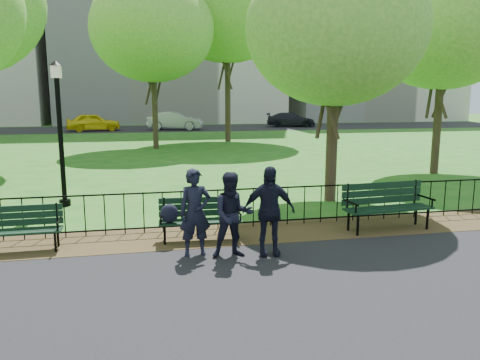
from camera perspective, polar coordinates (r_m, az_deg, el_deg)
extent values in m
plane|color=#1E5B17|center=(8.51, -1.88, -9.76)|extent=(120.00, 120.00, 0.00)
cube|color=#3D2E19|center=(9.91, -3.38, -6.77)|extent=(60.00, 1.60, 0.01)
cube|color=black|center=(43.00, -9.96, 6.20)|extent=(70.00, 9.00, 0.01)
cylinder|color=black|center=(10.18, -3.84, -1.29)|extent=(24.00, 0.04, 0.04)
cylinder|color=black|center=(10.36, -3.79, -5.41)|extent=(24.00, 0.04, 0.04)
cylinder|color=black|center=(10.27, -3.81, -3.64)|extent=(0.02, 0.02, 0.90)
cube|color=beige|center=(62.88, 14.96, 18.20)|extent=(20.00, 15.00, 24.00)
cube|color=black|center=(9.48, -4.83, -5.04)|extent=(1.68, 0.53, 0.04)
cube|color=black|center=(9.64, -4.95, -2.84)|extent=(1.66, 0.12, 0.42)
cylinder|color=black|center=(9.36, -9.17, -6.67)|extent=(0.05, 0.05, 0.42)
cylinder|color=black|center=(9.45, -0.35, -6.37)|extent=(0.05, 0.05, 0.42)
cylinder|color=black|center=(9.68, -9.16, -6.10)|extent=(0.05, 0.05, 0.42)
cylinder|color=black|center=(9.77, -0.63, -5.82)|extent=(0.05, 0.05, 0.42)
cylinder|color=black|center=(9.43, -9.62, -4.21)|extent=(0.06, 0.52, 0.04)
cylinder|color=black|center=(9.52, -0.11, -3.91)|extent=(0.06, 0.52, 0.04)
ellipsoid|color=black|center=(9.32, -8.60, -4.06)|extent=(0.36, 0.26, 0.38)
cube|color=black|center=(9.72, -25.71, -5.69)|extent=(1.66, 0.47, 0.04)
cube|color=black|center=(9.87, -25.55, -3.56)|extent=(1.65, 0.07, 0.41)
cylinder|color=black|center=(9.48, -21.59, -7.07)|extent=(0.05, 0.05, 0.41)
cylinder|color=black|center=(9.79, -21.31, -6.51)|extent=(0.05, 0.05, 0.41)
cylinder|color=black|center=(9.53, -21.21, -4.64)|extent=(0.05, 0.51, 0.04)
cube|color=black|center=(10.66, 17.67, -3.35)|extent=(2.01, 0.67, 0.04)
cube|color=black|center=(10.82, 16.95, -1.08)|extent=(1.97, 0.19, 0.49)
cylinder|color=black|center=(10.12, 14.17, -5.34)|extent=(0.05, 0.05, 0.49)
cylinder|color=black|center=(11.06, 21.87, -4.45)|extent=(0.05, 0.05, 0.49)
cylinder|color=black|center=(10.45, 13.08, -4.80)|extent=(0.05, 0.05, 0.49)
cylinder|color=black|center=(11.36, 20.66, -3.99)|extent=(0.05, 0.05, 0.49)
cylinder|color=black|center=(10.14, 13.34, -2.69)|extent=(0.09, 0.62, 0.04)
cylinder|color=black|center=(11.16, 21.72, -1.97)|extent=(0.09, 0.62, 0.04)
cylinder|color=black|center=(13.39, -20.55, -2.60)|extent=(0.30, 0.30, 0.17)
cylinder|color=black|center=(13.15, -20.99, 4.30)|extent=(0.13, 0.13, 3.41)
cube|color=beige|center=(13.11, -21.51, 12.19)|extent=(0.23, 0.23, 0.32)
cone|color=black|center=(13.12, -21.57, 13.12)|extent=(0.34, 0.34, 0.13)
cylinder|color=#2D2116|center=(13.23, 11.10, 3.62)|extent=(0.31, 0.31, 2.86)
ellipsoid|color=#4C972D|center=(13.26, 11.60, 17.64)|extent=(4.82, 4.82, 4.09)
cylinder|color=#2D2116|center=(19.12, 22.88, 5.82)|extent=(0.30, 0.30, 3.41)
ellipsoid|color=#4C972D|center=(19.27, 23.71, 17.31)|extent=(5.74, 5.74, 4.88)
cylinder|color=#2D2116|center=(26.53, -10.32, 8.05)|extent=(0.31, 0.31, 3.95)
ellipsoid|color=#4C972D|center=(26.75, -10.64, 17.66)|extent=(6.66, 6.66, 5.66)
cylinder|color=#2D2116|center=(30.22, -1.50, 9.81)|extent=(0.35, 0.35, 5.39)
imported|color=black|center=(8.57, -5.49, -3.95)|extent=(0.61, 0.42, 1.61)
imported|color=black|center=(8.44, -0.90, -4.29)|extent=(0.77, 0.41, 1.56)
imported|color=black|center=(8.56, 3.51, -3.78)|extent=(0.99, 0.46, 1.65)
imported|color=yellow|center=(41.08, -17.45, 6.75)|extent=(4.57, 2.43, 1.48)
imported|color=#94969B|center=(41.01, -7.92, 7.17)|extent=(4.98, 2.70, 1.56)
imported|color=black|center=(44.94, 6.21, 7.32)|extent=(4.92, 3.01, 1.33)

